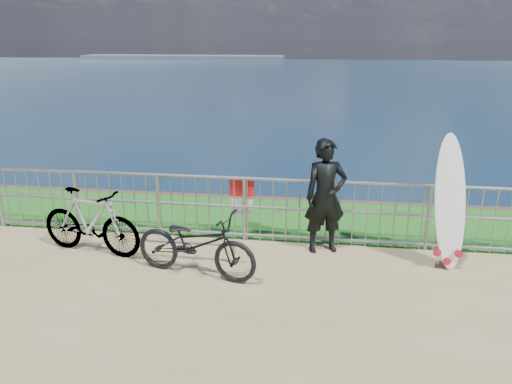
% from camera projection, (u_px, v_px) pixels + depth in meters
% --- Properties ---
extents(grass_strip, '(120.00, 120.00, 0.00)m').
position_uv_depth(grass_strip, '(280.00, 218.00, 9.55)').
color(grass_strip, '#195D19').
rests_on(grass_strip, ground).
extents(seascape, '(260.00, 260.00, 5.00)m').
position_uv_depth(seascape, '(184.00, 60.00, 153.34)').
color(seascape, brown).
rests_on(seascape, ground).
extents(railing, '(10.06, 0.10, 1.13)m').
position_uv_depth(railing, '(274.00, 209.00, 8.34)').
color(railing, gray).
rests_on(railing, ground).
extents(surfer, '(0.78, 0.62, 1.85)m').
position_uv_depth(surfer, '(326.00, 196.00, 7.90)').
color(surfer, black).
rests_on(surfer, ground).
extents(surfboard, '(0.67, 0.63, 2.03)m').
position_uv_depth(surfboard, '(450.00, 207.00, 7.37)').
color(surfboard, silver).
rests_on(surfboard, ground).
extents(bicycle_near, '(1.98, 1.06, 0.99)m').
position_uv_depth(bicycle_near, '(196.00, 244.00, 7.19)').
color(bicycle_near, black).
rests_on(bicycle_near, ground).
extents(bicycle_far, '(1.85, 0.85, 1.08)m').
position_uv_depth(bicycle_far, '(90.00, 221.00, 7.92)').
color(bicycle_far, black).
rests_on(bicycle_far, ground).
extents(bike_rack, '(1.66, 0.05, 0.35)m').
position_uv_depth(bike_rack, '(187.00, 245.00, 7.67)').
color(bike_rack, gray).
rests_on(bike_rack, ground).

